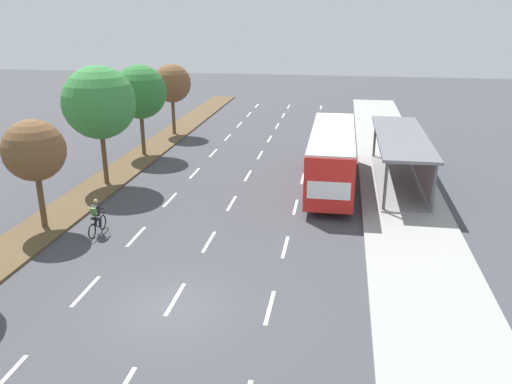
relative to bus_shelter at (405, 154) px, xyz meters
name	(u,v)px	position (x,y,z in m)	size (l,w,h in m)	color
ground_plane	(169,309)	(-9.53, -15.72, -1.87)	(140.00, 140.00, 0.00)	#424247
median_strip	(147,152)	(-17.83, 4.28, -1.81)	(2.60, 52.00, 0.12)	brown
sidewalk_right	(391,163)	(-0.28, 4.28, -1.79)	(4.50, 52.00, 0.15)	#9E9E99
lane_divider_left	(205,162)	(-13.03, 2.59, -1.86)	(0.14, 47.62, 0.01)	white
lane_divider_center	(254,165)	(-9.53, 2.59, -1.86)	(0.14, 47.62, 0.01)	white
lane_divider_right	(306,167)	(-6.03, 2.59, -1.86)	(0.14, 47.62, 0.01)	white
bus_shelter	(405,154)	(0.00, 0.00, 0.00)	(2.90, 11.37, 2.86)	gray
bus	(332,153)	(-4.28, -1.15, 0.20)	(2.54, 11.29, 3.37)	red
cyclist	(96,218)	(-14.92, -10.00, -1.08)	(0.46, 1.82, 1.71)	black
median_tree_second	(34,151)	(-17.72, -9.82, 2.02)	(2.87, 2.87, 5.22)	brown
median_tree_third	(99,103)	(-17.59, -3.11, 3.10)	(4.19, 4.19, 6.95)	brown
median_tree_fourth	(140,92)	(-17.79, 3.60, 2.71)	(3.73, 3.73, 6.34)	brown
median_tree_fifth	(172,83)	(-17.66, 10.31, 2.42)	(3.12, 3.12, 5.75)	brown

